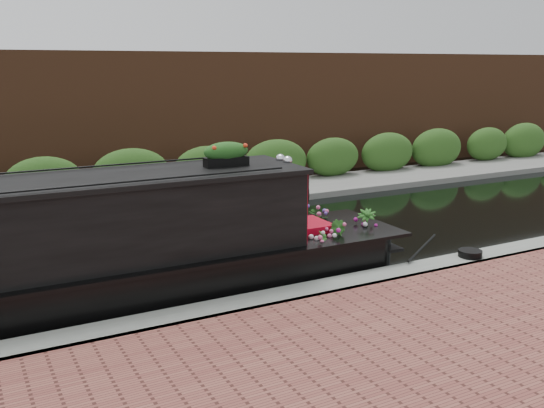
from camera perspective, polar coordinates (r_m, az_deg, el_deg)
name	(u,v)px	position (r m, az deg, el deg)	size (l,w,h in m)	color
ground	(197,252)	(12.10, -7.05, -4.54)	(80.00, 80.00, 0.00)	black
near_bank_coping	(276,311)	(9.28, 0.41, -10.04)	(40.00, 0.60, 0.50)	gray
far_bank_path	(138,209)	(15.97, -12.48, -0.43)	(40.00, 2.40, 0.34)	slate
far_hedge	(129,202)	(16.81, -13.31, 0.21)	(40.00, 1.10, 2.80)	#2B521B
far_brick_wall	(110,188)	(18.81, -14.97, 1.46)	(40.00, 1.00, 8.00)	brown
narrowboat	(56,264)	(9.47, -19.63, -5.34)	(11.11, 2.10, 2.62)	black
rope_fender	(377,248)	(11.91, 9.82, -4.11)	(0.32, 0.32, 0.39)	olive
coiled_mooring_rope	(470,253)	(11.50, 18.15, -4.44)	(0.42, 0.42, 0.12)	black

